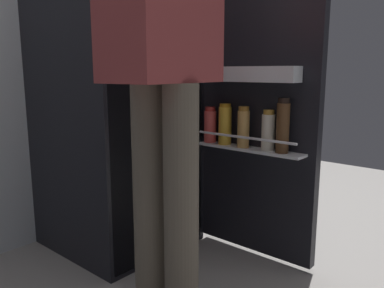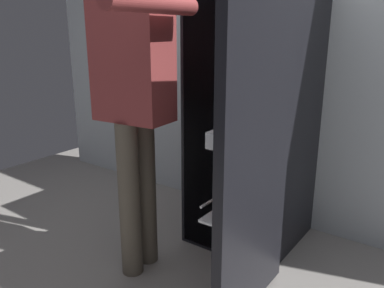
# 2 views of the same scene
# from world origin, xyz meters

# --- Properties ---
(ground_plane) EXTENTS (5.20, 5.20, 0.00)m
(ground_plane) POSITION_xyz_m (0.00, 0.00, 0.00)
(ground_plane) COLOR gray
(kitchen_wall) EXTENTS (4.40, 0.10, 2.60)m
(kitchen_wall) POSITION_xyz_m (0.00, 0.96, 1.30)
(kitchen_wall) COLOR silver
(kitchen_wall) RESTS_ON ground_plane
(refrigerator) EXTENTS (0.69, 1.29, 1.62)m
(refrigerator) POSITION_xyz_m (0.03, 0.53, 0.81)
(refrigerator) COLOR black
(refrigerator) RESTS_ON ground_plane
(person) EXTENTS (0.58, 0.71, 1.76)m
(person) POSITION_xyz_m (-0.33, -0.12, 1.06)
(person) COLOR #665B4C
(person) RESTS_ON ground_plane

